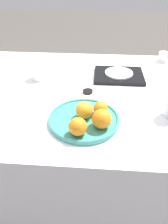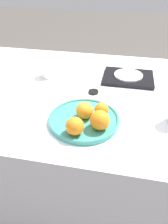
{
  "view_description": "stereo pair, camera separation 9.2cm",
  "coord_description": "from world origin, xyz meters",
  "px_view_note": "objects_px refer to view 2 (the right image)",
  "views": [
    {
      "loc": [
        0.19,
        -1.02,
        1.32
      ],
      "look_at": [
        0.13,
        -0.27,
        0.78
      ],
      "focal_mm": 35.0,
      "sensor_mm": 36.0,
      "label": 1
    },
    {
      "loc": [
        0.28,
        -1.01,
        1.32
      ],
      "look_at": [
        0.13,
        -0.27,
        0.78
      ],
      "focal_mm": 35.0,
      "sensor_mm": 36.0,
      "label": 2
    }
  ],
  "objects_px": {
    "side_plate": "(128,75)",
    "cup_1": "(48,70)",
    "soy_dish": "(93,92)",
    "orange_0": "(100,120)",
    "fruit_platter": "(84,119)",
    "orange_1": "(101,109)",
    "serving_tray": "(128,77)",
    "orange_3": "(75,126)",
    "orange_2": "(85,110)"
  },
  "relations": [
    {
      "from": "fruit_platter",
      "to": "orange_0",
      "type": "height_order",
      "value": "orange_0"
    },
    {
      "from": "orange_0",
      "to": "side_plate",
      "type": "relative_size",
      "value": 0.49
    },
    {
      "from": "orange_3",
      "to": "soy_dish",
      "type": "bearing_deg",
      "value": 87.26
    },
    {
      "from": "serving_tray",
      "to": "side_plate",
      "type": "distance_m",
      "value": 0.02
    },
    {
      "from": "orange_2",
      "to": "side_plate",
      "type": "height_order",
      "value": "orange_2"
    },
    {
      "from": "orange_0",
      "to": "soy_dish",
      "type": "distance_m",
      "value": 0.31
    },
    {
      "from": "serving_tray",
      "to": "soy_dish",
      "type": "xyz_separation_m",
      "value": [
        -0.17,
        -0.2,
        -0.0
      ]
    },
    {
      "from": "side_plate",
      "to": "serving_tray",
      "type": "bearing_deg",
      "value": 0.0
    },
    {
      "from": "fruit_platter",
      "to": "orange_3",
      "type": "bearing_deg",
      "value": -98.83
    },
    {
      "from": "orange_3",
      "to": "serving_tray",
      "type": "relative_size",
      "value": 0.25
    },
    {
      "from": "orange_2",
      "to": "orange_0",
      "type": "bearing_deg",
      "value": -38.48
    },
    {
      "from": "side_plate",
      "to": "soy_dish",
      "type": "bearing_deg",
      "value": -131.24
    },
    {
      "from": "serving_tray",
      "to": "side_plate",
      "type": "bearing_deg",
      "value": 0.0
    },
    {
      "from": "orange_0",
      "to": "cup_1",
      "type": "relative_size",
      "value": 0.91
    },
    {
      "from": "orange_3",
      "to": "side_plate",
      "type": "distance_m",
      "value": 0.58
    },
    {
      "from": "serving_tray",
      "to": "cup_1",
      "type": "xyz_separation_m",
      "value": [
        -0.47,
        -0.06,
        0.03
      ]
    },
    {
      "from": "side_plate",
      "to": "orange_1",
      "type": "bearing_deg",
      "value": -104.24
    },
    {
      "from": "orange_2",
      "to": "serving_tray",
      "type": "height_order",
      "value": "orange_2"
    },
    {
      "from": "orange_0",
      "to": "orange_2",
      "type": "xyz_separation_m",
      "value": [
        -0.07,
        0.06,
        -0.0
      ]
    },
    {
      "from": "soy_dish",
      "to": "side_plate",
      "type": "bearing_deg",
      "value": 48.76
    },
    {
      "from": "serving_tray",
      "to": "side_plate",
      "type": "relative_size",
      "value": 1.75
    },
    {
      "from": "fruit_platter",
      "to": "soy_dish",
      "type": "xyz_separation_m",
      "value": [
        0.0,
        0.25,
        -0.01
      ]
    },
    {
      "from": "fruit_platter",
      "to": "cup_1",
      "type": "relative_size",
      "value": 3.49
    },
    {
      "from": "side_plate",
      "to": "soy_dish",
      "type": "xyz_separation_m",
      "value": [
        -0.17,
        -0.2,
        -0.02
      ]
    },
    {
      "from": "soy_dish",
      "to": "serving_tray",
      "type": "bearing_deg",
      "value": 48.76
    },
    {
      "from": "orange_3",
      "to": "cup_1",
      "type": "bearing_deg",
      "value": 119.63
    },
    {
      "from": "side_plate",
      "to": "cup_1",
      "type": "bearing_deg",
      "value": -172.79
    },
    {
      "from": "fruit_platter",
      "to": "serving_tray",
      "type": "bearing_deg",
      "value": 68.74
    },
    {
      "from": "orange_2",
      "to": "cup_1",
      "type": "distance_m",
      "value": 0.48
    },
    {
      "from": "orange_1",
      "to": "side_plate",
      "type": "relative_size",
      "value": 0.38
    },
    {
      "from": "orange_1",
      "to": "serving_tray",
      "type": "height_order",
      "value": "orange_1"
    },
    {
      "from": "orange_0",
      "to": "orange_1",
      "type": "distance_m",
      "value": 0.09
    },
    {
      "from": "fruit_platter",
      "to": "orange_1",
      "type": "bearing_deg",
      "value": 28.08
    },
    {
      "from": "cup_1",
      "to": "soy_dish",
      "type": "height_order",
      "value": "cup_1"
    },
    {
      "from": "side_plate",
      "to": "cup_1",
      "type": "height_order",
      "value": "cup_1"
    },
    {
      "from": "cup_1",
      "to": "soy_dish",
      "type": "distance_m",
      "value": 0.33
    },
    {
      "from": "orange_3",
      "to": "orange_1",
      "type": "bearing_deg",
      "value": 58.52
    },
    {
      "from": "orange_1",
      "to": "cup_1",
      "type": "height_order",
      "value": "orange_1"
    },
    {
      "from": "serving_tray",
      "to": "soy_dish",
      "type": "distance_m",
      "value": 0.26
    },
    {
      "from": "serving_tray",
      "to": "side_plate",
      "type": "height_order",
      "value": "side_plate"
    },
    {
      "from": "orange_2",
      "to": "orange_1",
      "type": "bearing_deg",
      "value": 23.13
    },
    {
      "from": "fruit_platter",
      "to": "cup_1",
      "type": "bearing_deg",
      "value": 127.28
    },
    {
      "from": "orange_1",
      "to": "side_plate",
      "type": "height_order",
      "value": "orange_1"
    },
    {
      "from": "orange_2",
      "to": "side_plate",
      "type": "relative_size",
      "value": 0.45
    },
    {
      "from": "orange_3",
      "to": "side_plate",
      "type": "xyz_separation_m",
      "value": [
        0.19,
        0.55,
        -0.03
      ]
    },
    {
      "from": "orange_1",
      "to": "serving_tray",
      "type": "relative_size",
      "value": 0.22
    },
    {
      "from": "orange_1",
      "to": "soy_dish",
      "type": "relative_size",
      "value": 1.16
    },
    {
      "from": "fruit_platter",
      "to": "orange_1",
      "type": "height_order",
      "value": "orange_1"
    },
    {
      "from": "orange_1",
      "to": "side_plate",
      "type": "distance_m",
      "value": 0.42
    },
    {
      "from": "orange_0",
      "to": "side_plate",
      "type": "height_order",
      "value": "orange_0"
    }
  ]
}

